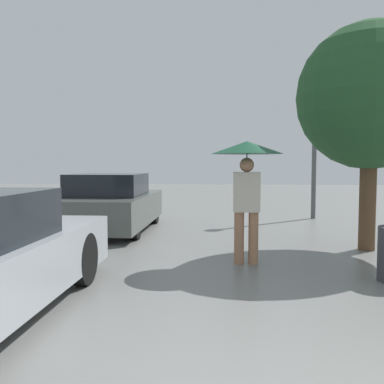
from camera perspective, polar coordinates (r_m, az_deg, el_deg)
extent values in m
cylinder|color=#9E7051|center=(6.79, 6.29, -6.08)|extent=(0.15, 0.15, 0.82)
cylinder|color=#9E7051|center=(6.80, 8.18, -6.08)|extent=(0.15, 0.15, 0.82)
cube|color=beige|center=(6.71, 7.29, 0.00)|extent=(0.41, 0.24, 0.62)
sphere|color=#9E7051|center=(6.69, 7.32, 3.60)|extent=(0.22, 0.22, 0.22)
cylinder|color=#515456|center=(6.70, 7.31, 2.27)|extent=(0.02, 0.02, 0.65)
cone|color=#14472D|center=(6.70, 7.34, 5.91)|extent=(1.12, 1.12, 0.20)
cylinder|color=black|center=(5.79, -14.26, -8.66)|extent=(0.18, 0.68, 0.68)
cube|color=#4C514C|center=(10.28, -10.79, -2.25)|extent=(1.85, 3.91, 0.68)
cube|color=black|center=(10.05, -11.12, 0.98)|extent=(1.58, 1.76, 0.50)
cylinder|color=black|center=(11.69, -13.17, -2.59)|extent=(0.18, 0.58, 0.58)
cylinder|color=black|center=(11.30, -5.07, -2.72)|extent=(0.18, 0.58, 0.58)
cylinder|color=black|center=(9.43, -17.63, -4.20)|extent=(0.18, 0.58, 0.58)
cylinder|color=black|center=(8.94, -7.63, -4.48)|extent=(0.18, 0.58, 0.58)
cylinder|color=brown|center=(8.37, 22.39, -0.22)|extent=(0.29, 0.29, 2.06)
sphere|color=#234C28|center=(8.43, 22.70, 11.71)|extent=(2.61, 2.61, 2.61)
cylinder|color=#515456|center=(12.66, 16.00, 5.83)|extent=(0.13, 0.13, 4.10)
sphere|color=beige|center=(12.92, 16.19, 15.45)|extent=(0.37, 0.37, 0.37)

